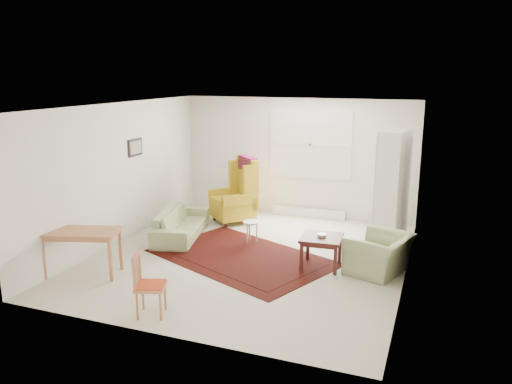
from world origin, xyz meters
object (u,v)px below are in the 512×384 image
(coffee_table, at_px, (321,252))
(cabinet, at_px, (393,186))
(desk_chair, at_px, (151,285))
(armchair, at_px, (379,250))
(desk, at_px, (83,253))
(wingback_chair, at_px, (232,190))
(stool, at_px, (251,232))
(sofa, at_px, (181,218))

(coffee_table, distance_m, cabinet, 2.10)
(cabinet, xyz_separation_m, desk_chair, (-2.52, -4.08, -0.60))
(armchair, bearing_deg, cabinet, -161.47)
(desk_chair, bearing_deg, desk, 46.00)
(armchair, height_order, desk, armchair)
(wingback_chair, distance_m, desk_chair, 4.14)
(wingback_chair, xyz_separation_m, stool, (0.81, -1.03, -0.47))
(desk, bearing_deg, armchair, 21.51)
(desk, bearing_deg, stool, 50.89)
(sofa, relative_size, cabinet, 0.87)
(coffee_table, bearing_deg, desk, -154.75)
(wingback_chair, bearing_deg, armchair, 14.17)
(coffee_table, bearing_deg, wingback_chair, 142.41)
(wingback_chair, bearing_deg, stool, -9.90)
(cabinet, bearing_deg, desk, -130.69)
(sofa, height_order, stool, sofa)
(sofa, distance_m, desk, 2.19)
(cabinet, height_order, desk_chair, cabinet)
(desk_chair, bearing_deg, wingback_chair, -10.57)
(stool, xyz_separation_m, desk_chair, (-0.18, -3.05, 0.21))
(sofa, bearing_deg, desk_chair, -171.50)
(wingback_chair, bearing_deg, desk_chair, -39.23)
(armchair, bearing_deg, stool, -86.44)
(desk, bearing_deg, coffee_table, 25.25)
(stool, distance_m, desk, 2.95)
(desk_chair, bearing_deg, coffee_table, -54.52)
(wingback_chair, height_order, desk, wingback_chair)
(armchair, xyz_separation_m, coffee_table, (-0.88, -0.09, -0.11))
(coffee_table, bearing_deg, stool, 153.87)
(desk_chair, bearing_deg, cabinet, -51.11)
(wingback_chair, relative_size, coffee_table, 2.16)
(desk, height_order, desk_chair, desk_chair)
(desk_chair, bearing_deg, armchair, -65.55)
(sofa, height_order, coffee_table, sofa)
(desk, relative_size, desk_chair, 1.34)
(sofa, relative_size, coffee_table, 2.83)
(wingback_chair, bearing_deg, cabinet, 41.90)
(wingback_chair, bearing_deg, sofa, -72.12)
(armchair, distance_m, desk, 4.51)
(wingback_chair, height_order, cabinet, cabinet)
(sofa, distance_m, desk_chair, 3.12)
(armchair, height_order, desk_chair, desk_chair)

